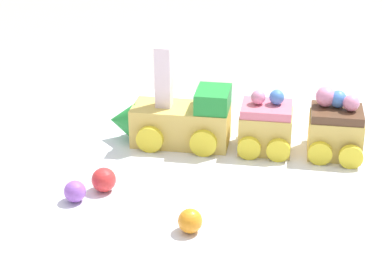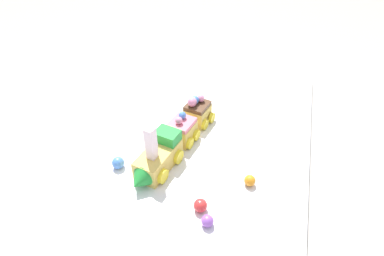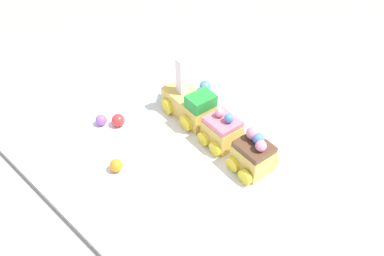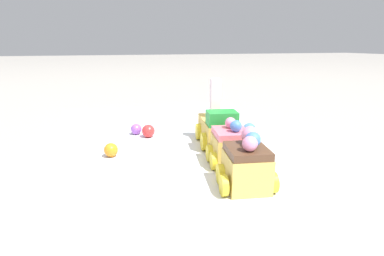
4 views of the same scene
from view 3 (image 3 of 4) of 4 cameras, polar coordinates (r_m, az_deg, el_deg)
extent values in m
plane|color=gray|center=(0.66, -1.15, -3.05)|extent=(10.00, 10.00, 0.00)
cube|color=white|center=(0.66, -1.16, -2.68)|extent=(0.83, 0.45, 0.01)
cube|color=#E0BC56|center=(0.70, -0.53, 3.40)|extent=(0.11, 0.07, 0.04)
cube|color=green|center=(0.65, 1.36, 4.12)|extent=(0.04, 0.05, 0.02)
cone|color=green|center=(0.74, -3.68, 5.98)|extent=(0.04, 0.05, 0.04)
cube|color=white|center=(0.69, -1.49, 6.14)|extent=(0.02, 0.02, 0.02)
cube|color=white|center=(0.68, -1.52, 7.31)|extent=(0.02, 0.02, 0.02)
cube|color=white|center=(0.67, -1.54, 8.51)|extent=(0.02, 0.02, 0.02)
cube|color=white|center=(0.66, -1.57, 9.75)|extent=(0.02, 0.02, 0.02)
cylinder|color=yellow|center=(0.73, -0.15, 4.96)|extent=(0.03, 0.01, 0.03)
cylinder|color=yellow|center=(0.71, -3.81, 3.25)|extent=(0.03, 0.01, 0.03)
cylinder|color=yellow|center=(0.70, 2.81, 2.63)|extent=(0.03, 0.01, 0.03)
cylinder|color=yellow|center=(0.67, -0.93, 0.75)|extent=(0.03, 0.01, 0.03)
cube|color=#E0BC56|center=(0.64, 4.58, -0.80)|extent=(0.06, 0.06, 0.04)
cube|color=#E57084|center=(0.62, 4.71, 0.95)|extent=(0.06, 0.06, 0.01)
sphere|color=#4C84E0|center=(0.61, 5.65, 1.52)|extent=(0.02, 0.02, 0.02)
sphere|color=pink|center=(0.62, 4.26, 2.34)|extent=(0.02, 0.02, 0.02)
cylinder|color=yellow|center=(0.67, 5.47, 0.34)|extent=(0.03, 0.01, 0.03)
cylinder|color=yellow|center=(0.64, 1.75, -1.68)|extent=(0.03, 0.01, 0.03)
cylinder|color=yellow|center=(0.65, 7.27, -1.09)|extent=(0.03, 0.01, 0.03)
cylinder|color=yellow|center=(0.63, 3.54, -3.23)|extent=(0.03, 0.01, 0.03)
cube|color=#E0BC56|center=(0.61, 9.22, -4.60)|extent=(0.06, 0.06, 0.04)
cube|color=brown|center=(0.59, 9.50, -2.85)|extent=(0.06, 0.06, 0.01)
sphere|color=pink|center=(0.57, 10.45, -2.70)|extent=(0.02, 0.02, 0.02)
sphere|color=#4C84E0|center=(0.58, 10.09, -1.60)|extent=(0.02, 0.02, 0.02)
sphere|color=pink|center=(0.59, 9.26, -0.77)|extent=(0.02, 0.02, 0.02)
cylinder|color=yellow|center=(0.63, 9.95, -3.21)|extent=(0.03, 0.01, 0.03)
cylinder|color=yellow|center=(0.60, 6.21, -5.54)|extent=(0.03, 0.01, 0.03)
cylinder|color=yellow|center=(0.62, 11.97, -4.80)|extent=(0.03, 0.01, 0.03)
cylinder|color=yellow|center=(0.59, 8.25, -7.28)|extent=(0.03, 0.01, 0.03)
sphere|color=red|center=(0.69, -11.18, 1.17)|extent=(0.02, 0.02, 0.02)
sphere|color=orange|center=(0.61, -11.47, -5.62)|extent=(0.02, 0.02, 0.02)
sphere|color=#4C84E0|center=(0.76, 2.03, 6.36)|extent=(0.02, 0.02, 0.02)
sphere|color=#9956C6|center=(0.70, -13.67, 1.19)|extent=(0.02, 0.02, 0.02)
camera|label=1|loc=(0.47, -72.80, -8.31)|focal=60.00mm
camera|label=2|loc=(0.78, -39.83, 33.25)|focal=28.00mm
camera|label=4|loc=(0.36, 38.84, -24.88)|focal=28.00mm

